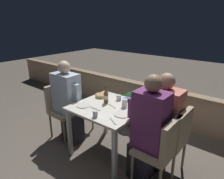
% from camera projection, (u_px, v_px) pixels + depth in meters
% --- Properties ---
extents(ground_plane, '(16.00, 16.00, 0.00)m').
position_uv_depth(ground_plane, '(109.00, 152.00, 2.95)').
color(ground_plane, '#665B51').
extents(parapet_wall, '(9.00, 0.18, 0.67)m').
position_uv_depth(parapet_wall, '(154.00, 103.00, 3.83)').
color(parapet_wall, tan).
rests_on(parapet_wall, ground_plane).
extents(dining_table, '(0.90, 0.87, 0.74)m').
position_uv_depth(dining_table, '(109.00, 113.00, 2.74)').
color(dining_table, silver).
rests_on(dining_table, ground_plane).
extents(planter_hedge, '(0.82, 0.47, 0.61)m').
position_uv_depth(planter_hedge, '(142.00, 109.00, 3.55)').
color(planter_hedge, brown).
rests_on(planter_hedge, ground_plane).
extents(chair_left_near, '(0.41, 0.41, 0.88)m').
position_uv_depth(chair_left_near, '(61.00, 105.00, 3.22)').
color(chair_left_near, tan).
rests_on(chair_left_near, ground_plane).
extents(person_blue_shirt, '(0.49, 0.26, 1.28)m').
position_uv_depth(person_blue_shirt, '(68.00, 102.00, 3.07)').
color(person_blue_shirt, '#282833').
rests_on(person_blue_shirt, ground_plane).
extents(chair_left_far, '(0.41, 0.41, 0.88)m').
position_uv_depth(chair_left_far, '(74.00, 100.00, 3.43)').
color(chair_left_far, tan).
rests_on(chair_left_far, ground_plane).
extents(chair_right_near, '(0.41, 0.41, 0.88)m').
position_uv_depth(chair_right_near, '(162.00, 147.00, 2.17)').
color(chair_right_near, tan).
rests_on(chair_right_near, ground_plane).
extents(person_purple_stripe, '(0.47, 0.26, 1.33)m').
position_uv_depth(person_purple_stripe, '(147.00, 130.00, 2.23)').
color(person_purple_stripe, '#282833').
rests_on(person_purple_stripe, ground_plane).
extents(chair_right_far, '(0.41, 0.41, 0.88)m').
position_uv_depth(chair_right_far, '(175.00, 136.00, 2.38)').
color(chair_right_far, tan).
rests_on(chair_right_far, ground_plane).
extents(person_coral_top, '(0.49, 0.26, 1.28)m').
position_uv_depth(person_coral_top, '(160.00, 123.00, 2.45)').
color(person_coral_top, '#282833').
rests_on(person_coral_top, ground_plane).
extents(beer_bottle, '(0.07, 0.07, 0.25)m').
position_uv_depth(beer_bottle, '(106.00, 96.00, 2.78)').
color(beer_bottle, brown).
rests_on(beer_bottle, dining_table).
extents(plate_0, '(0.21, 0.21, 0.01)m').
position_uv_depth(plate_0, '(122.00, 114.00, 2.46)').
color(plate_0, silver).
rests_on(plate_0, dining_table).
extents(plate_1, '(0.19, 0.19, 0.01)m').
position_uv_depth(plate_1, '(83.00, 105.00, 2.71)').
color(plate_1, silver).
rests_on(plate_1, dining_table).
extents(bowl_0, '(0.17, 0.17, 0.05)m').
position_uv_depth(bowl_0, '(101.00, 95.00, 3.01)').
color(bowl_0, tan).
rests_on(bowl_0, dining_table).
extents(bowl_1, '(0.16, 0.16, 0.04)m').
position_uv_depth(bowl_1, '(139.00, 103.00, 2.73)').
color(bowl_1, silver).
rests_on(bowl_1, dining_table).
extents(bowl_2, '(0.11, 0.11, 0.04)m').
position_uv_depth(bowl_2, '(127.00, 99.00, 2.87)').
color(bowl_2, '#4C709E').
rests_on(bowl_2, dining_table).
extents(glass_cup_0, '(0.06, 0.06, 0.08)m').
position_uv_depth(glass_cup_0, '(95.00, 114.00, 2.39)').
color(glass_cup_0, silver).
rests_on(glass_cup_0, dining_table).
extents(glass_cup_1, '(0.07, 0.07, 0.11)m').
position_uv_depth(glass_cup_1, '(125.00, 103.00, 2.66)').
color(glass_cup_1, silver).
rests_on(glass_cup_1, dining_table).
extents(glass_cup_2, '(0.07, 0.07, 0.08)m').
position_uv_depth(glass_cup_2, '(119.00, 98.00, 2.89)').
color(glass_cup_2, silver).
rests_on(glass_cup_2, dining_table).
extents(fork_0, '(0.17, 0.08, 0.01)m').
position_uv_depth(fork_0, '(112.00, 106.00, 2.69)').
color(fork_0, silver).
rests_on(fork_0, dining_table).
extents(fork_1, '(0.16, 0.10, 0.01)m').
position_uv_depth(fork_1, '(113.00, 121.00, 2.30)').
color(fork_1, silver).
rests_on(fork_1, dining_table).
extents(fork_2, '(0.17, 0.02, 0.01)m').
position_uv_depth(fork_2, '(95.00, 109.00, 2.62)').
color(fork_2, silver).
rests_on(fork_2, dining_table).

